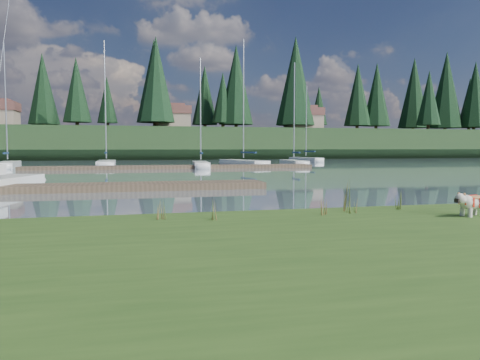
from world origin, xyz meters
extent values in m
plane|color=gray|center=(0.00, 30.00, 0.00)|extent=(200.00, 200.00, 0.00)
cube|color=#304E1A|center=(0.00, -6.00, 0.17)|extent=(60.00, 9.00, 0.35)
cube|color=black|center=(0.00, 73.00, 2.50)|extent=(200.00, 20.00, 5.00)
cylinder|color=silver|center=(5.10, -3.77, 0.45)|extent=(0.10, 0.10, 0.20)
cylinder|color=silver|center=(5.06, -3.57, 0.45)|extent=(0.10, 0.10, 0.20)
cylinder|color=silver|center=(5.46, -3.48, 0.45)|extent=(0.10, 0.10, 0.20)
ellipsoid|color=silver|center=(5.29, -3.62, 0.67)|extent=(0.73, 0.46, 0.32)
ellipsoid|color=#B27742|center=(5.29, -3.62, 0.77)|extent=(0.52, 0.40, 0.11)
ellipsoid|color=silver|center=(4.89, -3.71, 0.77)|extent=(0.28, 0.29, 0.23)
cube|color=black|center=(4.79, -3.73, 0.73)|extent=(0.09, 0.13, 0.09)
ellipsoid|color=silver|center=(-7.26, 13.17, 0.22)|extent=(2.41, 2.76, 0.70)
cube|color=#4C3D2C|center=(-4.00, 9.00, 0.15)|extent=(16.00, 2.00, 0.30)
cube|color=#4C3D2C|center=(2.00, 30.00, 0.15)|extent=(26.00, 2.20, 0.30)
cube|color=silver|center=(-13.12, 35.97, 0.22)|extent=(2.30, 7.33, 0.70)
ellipsoid|color=silver|center=(-13.45, 39.56, 0.22)|extent=(1.75, 2.10, 0.70)
cylinder|color=silver|center=(-13.12, 35.97, 6.26)|extent=(0.12, 0.12, 10.92)
cube|color=navy|center=(-13.03, 34.99, 1.40)|extent=(0.46, 2.87, 0.20)
cube|color=silver|center=(-4.11, 37.40, 0.22)|extent=(1.74, 7.64, 0.70)
ellipsoid|color=silver|center=(-4.12, 41.22, 0.22)|extent=(1.67, 2.08, 0.70)
cylinder|color=silver|center=(-4.11, 37.40, 6.77)|extent=(0.12, 0.12, 11.94)
cube|color=navy|center=(-4.11, 36.36, 1.40)|extent=(0.20, 3.04, 0.20)
cube|color=silver|center=(4.73, 31.46, 0.22)|extent=(1.99, 6.15, 0.70)
ellipsoid|color=silver|center=(5.04, 34.47, 0.22)|extent=(1.48, 1.77, 0.70)
cylinder|color=silver|center=(4.73, 31.46, 5.56)|extent=(0.12, 0.12, 9.51)
cube|color=navy|center=(4.64, 30.64, 1.40)|extent=(0.45, 2.41, 0.20)
cube|color=silver|center=(10.21, 36.49, 0.22)|extent=(3.77, 8.43, 0.70)
ellipsoid|color=silver|center=(9.23, 40.48, 0.22)|extent=(2.28, 2.61, 0.70)
cylinder|color=silver|center=(10.21, 36.49, 7.12)|extent=(0.12, 0.12, 12.65)
cube|color=navy|center=(10.48, 35.40, 1.40)|extent=(0.97, 3.23, 0.20)
cube|color=silver|center=(15.25, 34.49, 0.22)|extent=(1.98, 6.61, 0.70)
ellipsoid|color=silver|center=(15.51, 37.74, 0.22)|extent=(1.56, 1.88, 0.70)
cylinder|color=silver|center=(15.25, 34.49, 5.83)|extent=(0.12, 0.12, 10.05)
cube|color=navy|center=(15.18, 33.61, 1.40)|extent=(0.40, 2.60, 0.20)
cube|color=silver|center=(21.90, 47.54, 0.22)|extent=(2.73, 6.52, 0.70)
ellipsoid|color=silver|center=(21.24, 50.65, 0.22)|extent=(1.72, 1.98, 0.70)
cylinder|color=silver|center=(21.90, 47.54, 5.54)|extent=(0.12, 0.12, 9.49)
cube|color=navy|center=(22.08, 46.69, 1.40)|extent=(0.72, 2.52, 0.20)
cone|color=#475B23|center=(-0.56, -2.73, 0.57)|extent=(0.03, 0.03, 0.45)
cone|color=brown|center=(-0.45, -2.80, 0.53)|extent=(0.03, 0.03, 0.36)
cone|color=#475B23|center=(-0.50, -2.70, 0.60)|extent=(0.03, 0.03, 0.49)
cone|color=brown|center=(-0.42, -2.76, 0.51)|extent=(0.03, 0.03, 0.31)
cone|color=#475B23|center=(-0.54, -2.81, 0.55)|extent=(0.03, 0.03, 0.40)
cone|color=#475B23|center=(2.03, -2.61, 0.54)|extent=(0.03, 0.03, 0.38)
cone|color=brown|center=(2.14, -2.68, 0.50)|extent=(0.03, 0.03, 0.31)
cone|color=#475B23|center=(2.09, -2.58, 0.56)|extent=(0.03, 0.03, 0.42)
cone|color=brown|center=(2.17, -2.64, 0.48)|extent=(0.03, 0.03, 0.27)
cone|color=#475B23|center=(2.05, -2.69, 0.52)|extent=(0.03, 0.03, 0.35)
cone|color=#475B23|center=(2.78, -2.24, 0.71)|extent=(0.03, 0.03, 0.71)
cone|color=brown|center=(2.89, -2.31, 0.63)|extent=(0.03, 0.03, 0.57)
cone|color=#475B23|center=(2.84, -2.21, 0.74)|extent=(0.03, 0.03, 0.78)
cone|color=brown|center=(2.92, -2.27, 0.60)|extent=(0.03, 0.03, 0.50)
cone|color=#475B23|center=(2.80, -2.32, 0.67)|extent=(0.03, 0.03, 0.64)
cone|color=#475B23|center=(-1.68, -2.44, 0.61)|extent=(0.03, 0.03, 0.52)
cone|color=brown|center=(-1.57, -2.51, 0.56)|extent=(0.03, 0.03, 0.42)
cone|color=#475B23|center=(-1.62, -2.41, 0.64)|extent=(0.03, 0.03, 0.57)
cone|color=brown|center=(-1.54, -2.47, 0.53)|extent=(0.03, 0.03, 0.36)
cone|color=#475B23|center=(-1.66, -2.52, 0.58)|extent=(0.03, 0.03, 0.47)
cone|color=#475B23|center=(2.80, -2.49, 0.52)|extent=(0.03, 0.03, 0.34)
cone|color=brown|center=(2.91, -2.56, 0.49)|extent=(0.03, 0.03, 0.27)
cone|color=#475B23|center=(2.86, -2.46, 0.54)|extent=(0.03, 0.03, 0.38)
cone|color=brown|center=(2.94, -2.52, 0.47)|extent=(0.03, 0.03, 0.24)
cone|color=#475B23|center=(2.82, -2.57, 0.50)|extent=(0.03, 0.03, 0.31)
cone|color=#475B23|center=(4.27, -2.17, 0.59)|extent=(0.03, 0.03, 0.48)
cone|color=brown|center=(4.38, -2.24, 0.54)|extent=(0.03, 0.03, 0.39)
cone|color=#475B23|center=(4.33, -2.14, 0.62)|extent=(0.03, 0.03, 0.53)
cone|color=brown|center=(4.41, -2.20, 0.52)|extent=(0.03, 0.03, 0.34)
cone|color=#475B23|center=(4.29, -2.25, 0.57)|extent=(0.03, 0.03, 0.44)
cube|color=#33281C|center=(0.00, -1.60, 0.07)|extent=(60.00, 0.50, 0.14)
cylinder|color=#382619|center=(-10.00, 72.00, 5.90)|extent=(0.60, 0.60, 1.80)
cone|color=black|center=(-10.00, 72.00, 11.75)|extent=(4.84, 4.84, 11.00)
cylinder|color=#382619|center=(3.00, 66.00, 5.90)|extent=(0.60, 0.60, 1.80)
cone|color=black|center=(3.00, 66.00, 13.10)|extent=(6.16, 6.16, 14.00)
cylinder|color=#382619|center=(15.00, 70.00, 5.90)|extent=(0.60, 0.60, 1.80)
cone|color=black|center=(15.00, 70.00, 10.85)|extent=(3.96, 3.96, 9.00)
cylinder|color=#382619|center=(28.00, 68.00, 5.90)|extent=(0.60, 0.60, 1.80)
cone|color=black|center=(28.00, 68.00, 14.00)|extent=(7.04, 7.04, 16.00)
cylinder|color=#382619|center=(42.00, 71.00, 5.90)|extent=(0.60, 0.60, 1.80)
cone|color=black|center=(42.00, 71.00, 12.20)|extent=(5.28, 5.28, 12.00)
cylinder|color=#382619|center=(55.00, 67.00, 5.90)|extent=(0.60, 0.60, 1.80)
cone|color=black|center=(55.00, 67.00, 11.52)|extent=(4.62, 4.62, 10.50)
cylinder|color=#382619|center=(68.00, 70.00, 5.90)|extent=(0.60, 0.60, 1.80)
cone|color=black|center=(68.00, 70.00, 12.88)|extent=(5.94, 5.94, 13.50)
cube|color=gray|center=(6.00, 71.00, 6.40)|extent=(6.00, 5.00, 2.80)
cube|color=brown|center=(6.00, 71.00, 8.50)|extent=(6.30, 5.30, 1.40)
cube|color=brown|center=(6.00, 71.00, 9.30)|extent=(4.20, 3.60, 0.70)
cube|color=gray|center=(30.00, 69.00, 6.40)|extent=(6.00, 5.00, 2.80)
cube|color=brown|center=(30.00, 69.00, 8.50)|extent=(6.30, 5.30, 1.40)
cube|color=brown|center=(30.00, 69.00, 9.30)|extent=(4.20, 3.60, 0.70)
camera|label=1|loc=(-2.37, -12.55, 1.90)|focal=35.00mm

